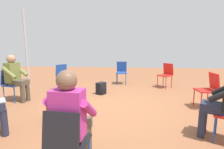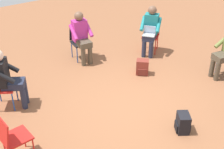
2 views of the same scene
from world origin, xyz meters
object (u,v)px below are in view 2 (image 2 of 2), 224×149
chair_south (79,40)px  chair_east (12,136)px  chair_southeast (0,85)px  backpack_near_laptop_user (142,68)px  person_with_laptop (151,28)px  person_in_magenta (81,35)px  person_in_black (7,76)px  backpack_by_empty_chair (183,124)px  chair_southwest (151,33)px

chair_south → chair_east: size_ratio=1.00×
chair_east → chair_southeast: (-0.28, -1.53, 0.00)m
chair_south → backpack_near_laptop_user: size_ratio=2.36×
person_with_laptop → chair_south: bearing=24.8°
person_with_laptop → chair_east: bearing=72.9°
person_with_laptop → person_in_magenta: bearing=29.9°
chair_south → chair_southeast: size_ratio=1.00×
person_in_black → person_with_laptop: bearing=124.4°
chair_south → backpack_by_empty_chair: 3.51m
person_in_black → backpack_by_empty_chair: bearing=73.3°
chair_east → backpack_by_empty_chair: bearing=64.0°
chair_east → backpack_near_laptop_user: 3.50m
chair_east → backpack_near_laptop_user: chair_east is taller
chair_south → person_in_magenta: bearing=90.0°
chair_south → person_in_black: person_in_black is taller
chair_south → backpack_by_empty_chair: size_ratio=2.36×
chair_south → chair_southeast: 2.46m
chair_southeast → person_in_magenta: bearing=140.0°
person_with_laptop → backpack_near_laptop_user: size_ratio=3.44×
chair_southeast → backpack_by_empty_chair: chair_southeast is taller
chair_southwest → person_in_magenta: size_ratio=0.69×
chair_east → chair_southwest: 4.67m
person_in_magenta → backpack_near_laptop_user: size_ratio=3.44×
backpack_by_empty_chair → chair_east: bearing=-19.9°
backpack_by_empty_chair → chair_southeast: bearing=-46.0°
chair_south → person_in_magenta: size_ratio=0.69×
backpack_near_laptop_user → chair_southeast: bearing=-10.2°
chair_east → chair_southeast: size_ratio=1.00×
chair_southeast → person_in_magenta: person_in_magenta is taller
chair_southwest → chair_east: bearing=73.5°
chair_east → backpack_by_empty_chair: (-2.69, 0.98, -0.34)m
person_in_magenta → backpack_by_empty_chair: bearing=97.6°
chair_south → chair_east: same height
chair_south → person_with_laptop: (-1.63, 0.78, 0.20)m
person_in_magenta → backpack_by_empty_chair: 3.37m
chair_southwest → chair_southeast: size_ratio=1.00×
chair_south → person_in_magenta: person_in_magenta is taller
chair_southeast → backpack_near_laptop_user: bearing=109.9°
chair_southwest → backpack_by_empty_chair: 3.25m
chair_southwest → person_with_laptop: person_with_laptop is taller
person_with_laptop → backpack_by_empty_chair: (1.47, 2.70, -0.53)m
chair_east → backpack_by_empty_chair: 2.89m
chair_east → chair_southeast: 1.55m
chair_southwest → person_in_magenta: 1.86m
backpack_near_laptop_user → backpack_by_empty_chair: 2.06m
chair_southeast → chair_southwest: bearing=124.4°
chair_south → backpack_near_laptop_user: 1.76m
chair_southwest → person_in_black: (3.88, 0.39, 0.20)m
backpack_near_laptop_user → chair_south: bearing=-62.2°
chair_east → backpack_near_laptop_user: size_ratio=2.36×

